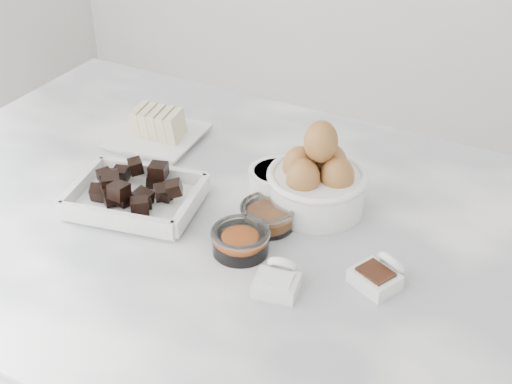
% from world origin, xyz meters
% --- Properties ---
extents(marble_slab, '(1.20, 0.80, 0.04)m').
position_xyz_m(marble_slab, '(0.00, 0.00, 0.92)').
color(marble_slab, white).
rests_on(marble_slab, cabinet).
extents(chocolate_dish, '(0.23, 0.19, 0.05)m').
position_xyz_m(chocolate_dish, '(-0.16, -0.04, 0.96)').
color(chocolate_dish, white).
rests_on(chocolate_dish, marble_slab).
extents(butter_plate, '(0.16, 0.16, 0.06)m').
position_xyz_m(butter_plate, '(-0.25, 0.15, 0.96)').
color(butter_plate, white).
rests_on(butter_plate, marble_slab).
extents(sugar_ramekin, '(0.09, 0.09, 0.05)m').
position_xyz_m(sugar_ramekin, '(0.03, 0.08, 0.97)').
color(sugar_ramekin, white).
rests_on(sugar_ramekin, marble_slab).
extents(egg_bowl, '(0.16, 0.16, 0.15)m').
position_xyz_m(egg_bowl, '(0.09, 0.09, 0.99)').
color(egg_bowl, white).
rests_on(egg_bowl, marble_slab).
extents(honey_bowl, '(0.09, 0.09, 0.04)m').
position_xyz_m(honey_bowl, '(0.05, 0.01, 0.96)').
color(honey_bowl, white).
rests_on(honey_bowl, marble_slab).
extents(zest_bowl, '(0.09, 0.09, 0.04)m').
position_xyz_m(zest_bowl, '(0.05, -0.06, 0.96)').
color(zest_bowl, white).
rests_on(zest_bowl, marble_slab).
extents(vanilla_spoon, '(0.08, 0.09, 0.05)m').
position_xyz_m(vanilla_spoon, '(0.25, -0.04, 0.96)').
color(vanilla_spoon, white).
rests_on(vanilla_spoon, marble_slab).
extents(salt_spoon, '(0.07, 0.08, 0.04)m').
position_xyz_m(salt_spoon, '(0.13, -0.11, 0.95)').
color(salt_spoon, white).
rests_on(salt_spoon, marble_slab).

